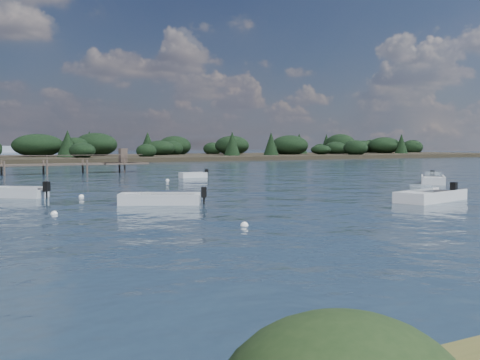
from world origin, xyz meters
TOP-DOWN VIEW (x-y plane):
  - ground at (0.00, 60.00)m, footprint 400.00×400.00m
  - dinghy_mid_white_b at (18.99, 16.30)m, footprint 4.69×4.53m
  - tender_far_grey at (-12.59, 20.17)m, footprint 3.51×3.43m
  - tender_far_grey_b at (5.89, 33.81)m, footprint 2.90×1.08m
  - dinghy_mid_grey at (-6.81, 11.98)m, footprint 4.51×3.50m
  - dinghy_mid_white_a at (6.95, 5.76)m, footprint 5.51×3.03m
  - buoy_c at (-12.79, 10.16)m, footprint 0.32×0.32m
  - buoy_d at (13.69, 9.43)m, footprint 0.32×0.32m
  - buoy_e at (1.89, 30.77)m, footprint 0.32×0.32m
  - buoy_extra_a at (-7.29, 2.41)m, footprint 0.32×0.32m
  - buoy_extra_b at (-9.20, 18.39)m, footprint 0.32×0.32m
  - far_headland at (25.00, 100.00)m, footprint 190.00×40.00m

SIDE VIEW (x-z plane):
  - ground at x=0.00m, z-range 0.00..0.00m
  - buoy_c at x=-12.79m, z-range -0.16..0.16m
  - buoy_d at x=13.69m, z-range -0.16..0.16m
  - buoy_e at x=1.89m, z-range -0.16..0.16m
  - buoy_extra_a at x=-7.29m, z-range -0.16..0.16m
  - buoy_extra_b at x=-9.20m, z-range -0.16..0.16m
  - tender_far_grey_b at x=5.89m, z-range -0.36..0.64m
  - dinghy_mid_grey at x=-6.81m, z-range -0.43..0.74m
  - dinghy_mid_white_a at x=6.95m, z-range -0.47..0.80m
  - dinghy_mid_white_b at x=18.99m, z-range -0.47..0.80m
  - tender_far_grey at x=-12.59m, z-range -0.45..0.81m
  - far_headland at x=25.00m, z-range -0.94..4.86m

